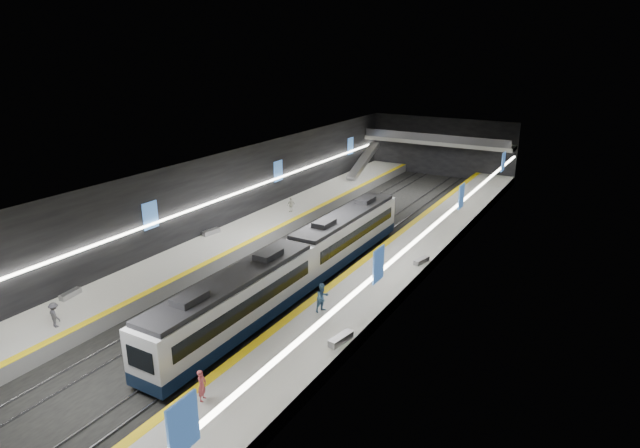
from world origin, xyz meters
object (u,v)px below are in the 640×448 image
Objects in this scene: passenger_right_b at (322,298)px; passenger_left_b at (55,315)px; bench_right_near at (341,339)px; passenger_right_a at (202,386)px; bench_left_near at (70,294)px; escalator at (363,161)px; train at (299,262)px; passenger_left_a at (291,205)px; bench_right_far at (422,261)px; bench_left_far at (211,232)px.

passenger_left_b is at bearing 148.21° from passenger_right_b.
passenger_right_a is at bearing -102.22° from bench_right_near.
bench_left_near is 0.89× the size of bench_right_near.
escalator is 48.12m from passenger_right_a.
escalator reaches higher than passenger_right_a.
bench_right_near is 1.10× the size of passenger_right_a.
passenger_right_a reaches higher than bench_left_near.
escalator is (-10.00, 31.57, 0.70)m from train.
passenger_left_a is (0.67, -18.33, -1.13)m from escalator.
escalator reaches higher than passenger_right_b.
train is 18.58× the size of passenger_left_b.
bench_right_near is at bearing -42.91° from train.
passenger_left_a is at bearing 139.81° from bench_right_near.
passenger_left_b reaches higher than passenger_left_a.
train reaches higher than bench_right_far.
train reaches higher than bench_left_far.
passenger_right_b reaches higher than bench_right_far.
escalator is at bearing -3.52° from passenger_right_a.
train is 18.44× the size of bench_right_far.
bench_right_near is 0.93× the size of passenger_right_b.
bench_left_near is 0.99× the size of passenger_right_a.
bench_left_near is 1.01× the size of passenger_left_b.
escalator is 4.85× the size of passenger_right_a.
train reaches higher than passenger_left_a.
escalator is 38.07m from passenger_right_b.
escalator is 4.39× the size of bench_right_near.
passenger_right_b is (4.18, -3.75, -0.22)m from train.
passenger_right_b is at bearing -17.25° from bench_left_far.
bench_left_far is 1.10× the size of bench_right_far.
bench_left_near and bench_right_far have the same top height.
train is 16.80× the size of bench_left_far.
bench_left_far is 17.88m from passenger_right_b.
bench_right_near is 1.19× the size of passenger_left_a.
passenger_left_a is at bearing 125.15° from train.
passenger_right_a reaches higher than bench_left_far.
passenger_left_a reaches higher than bench_left_near.
train reaches higher than bench_left_near.
passenger_left_b reaches higher than bench_right_far.
train is 16.36m from passenger_left_b.
bench_right_far is 26.21m from passenger_left_b.
bench_right_far is 11.26m from passenger_right_b.
escalator is 18.37m from passenger_left_a.
train is at bearing 147.32° from bench_right_near.
bench_left_near is 0.83× the size of passenger_right_b.
passenger_right_a is 12.64m from passenger_left_b.
passenger_right_b is at bearing 145.90° from bench_right_near.
passenger_right_b is (16.00, 6.87, 0.78)m from bench_left_near.
escalator reaches higher than passenger_left_b.
bench_right_far is at bearing 34.86° from bench_left_near.
train is at bearing -121.15° from bench_right_far.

